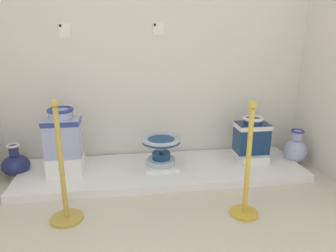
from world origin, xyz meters
TOP-DOWN VIEW (x-y plane):
  - wall_back at (1.75, 2.70)m, footprint 3.70×0.06m
  - display_platform at (1.75, 2.21)m, footprint 3.02×0.87m
  - plinth_block_squat_floral at (0.74, 2.23)m, footprint 0.35×0.29m
  - antique_toilet_squat_floral at (0.74, 2.23)m, footprint 0.36×0.26m
  - plinth_block_tall_cobalt at (1.73, 2.21)m, footprint 0.36×0.34m
  - antique_toilet_tall_cobalt at (1.73, 2.21)m, footprint 0.42×0.42m
  - plinth_block_broad_patterned at (2.77, 2.29)m, footprint 0.29×0.38m
  - antique_toilet_broad_patterned at (2.77, 2.29)m, footprint 0.36×0.25m
  - info_placard_first at (0.77, 2.66)m, footprint 0.12×0.01m
  - info_placard_second at (1.76, 2.66)m, footprint 0.12×0.01m
  - decorative_vase_spare at (0.20, 2.36)m, footprint 0.28×0.28m
  - decorative_vase_companion at (3.30, 2.24)m, footprint 0.26×0.26m
  - stanchion_post_near_left at (0.85, 1.46)m, footprint 0.27×0.27m
  - stanchion_post_near_right at (2.33, 1.33)m, footprint 0.24×0.24m

SIDE VIEW (x-z plane):
  - display_platform at x=1.75m, z-range 0.00..0.08m
  - plinth_block_tall_cobalt at x=1.73m, z-range 0.08..0.12m
  - plinth_block_broad_patterned at x=2.77m, z-range 0.08..0.17m
  - decorative_vase_spare at x=0.20m, z-range -0.04..0.34m
  - plinth_block_squat_floral at x=0.74m, z-range 0.08..0.27m
  - decorative_vase_companion at x=3.30m, z-range -0.03..0.39m
  - stanchion_post_near_left at x=0.85m, z-range -0.22..0.80m
  - stanchion_post_near_right at x=2.33m, z-range -0.18..0.80m
  - antique_toilet_tall_cobalt at x=1.73m, z-range 0.17..0.48m
  - antique_toilet_broad_patterned at x=2.77m, z-range 0.18..0.59m
  - antique_toilet_squat_floral at x=0.74m, z-range 0.27..0.77m
  - info_placard_first at x=0.77m, z-range 1.43..1.58m
  - info_placard_second at x=1.76m, z-range 1.45..1.59m
  - wall_back at x=1.75m, z-range 0.00..3.26m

